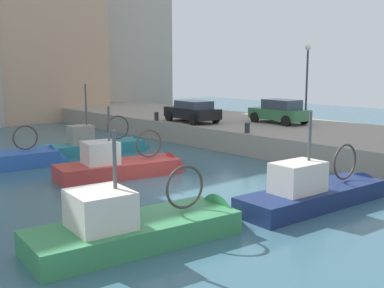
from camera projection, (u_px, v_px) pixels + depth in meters
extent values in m
plane|color=#386070|center=(162.00, 184.00, 19.41)|extent=(80.00, 80.00, 0.00)
cube|color=#9E9384|center=(323.00, 141.00, 26.83)|extent=(9.00, 56.00, 1.20)
cube|color=navy|center=(313.00, 206.00, 16.34)|extent=(6.14, 2.13, 1.26)
cone|color=navy|center=(369.00, 191.00, 18.36)|extent=(1.01, 1.59, 1.53)
cube|color=#B2A893|center=(314.00, 190.00, 16.25)|extent=(5.89, 1.98, 0.08)
cube|color=beige|center=(298.00, 178.00, 15.65)|extent=(1.82, 1.25, 1.02)
cylinder|color=#4C4C51|center=(309.00, 152.00, 15.84)|extent=(0.10, 0.10, 2.69)
torus|color=#3F3833|center=(345.00, 162.00, 17.14)|extent=(1.32, 0.17, 1.32)
sphere|color=white|center=(256.00, 204.00, 15.97)|extent=(0.32, 0.32, 0.32)
cube|color=#BC3833|center=(119.00, 176.00, 20.73)|extent=(5.55, 2.79, 1.30)
cone|color=#BC3833|center=(179.00, 169.00, 22.24)|extent=(1.19, 1.79, 1.65)
cube|color=#896B4C|center=(118.00, 163.00, 20.64)|extent=(5.31, 2.61, 0.08)
cube|color=beige|center=(100.00, 153.00, 20.15)|extent=(1.58, 1.51, 0.97)
cylinder|color=#4C4C51|center=(109.00, 136.00, 20.24)|extent=(0.10, 0.10, 2.48)
torus|color=#3F3833|center=(149.00, 143.00, 21.26)|extent=(1.26, 0.31, 1.27)
sphere|color=white|center=(75.00, 172.00, 20.76)|extent=(0.32, 0.32, 0.32)
cone|color=#2D60B7|center=(61.00, 161.00, 24.00)|extent=(1.11, 1.88, 1.79)
torus|color=#3F3833|center=(25.00, 138.00, 22.84)|extent=(1.20, 0.23, 1.20)
cube|color=#388951|center=(136.00, 243.00, 12.89)|extent=(5.96, 2.69, 1.29)
cone|color=#388951|center=(228.00, 221.00, 14.73)|extent=(1.10, 1.95, 1.86)
cube|color=#B2A893|center=(135.00, 223.00, 12.80)|extent=(5.72, 2.50, 0.08)
cube|color=beige|center=(100.00, 210.00, 12.15)|extent=(1.62, 1.68, 1.00)
cylinder|color=#4C4C51|center=(115.00, 179.00, 12.28)|extent=(0.10, 0.10, 2.55)
torus|color=#3F3833|center=(185.00, 187.00, 13.60)|extent=(1.28, 0.22, 1.28)
sphere|color=white|center=(58.00, 237.00, 12.80)|extent=(0.32, 0.32, 0.32)
cube|color=teal|center=(92.00, 153.00, 26.22)|extent=(5.86, 2.43, 1.19)
cone|color=teal|center=(144.00, 148.00, 27.98)|extent=(1.09, 1.63, 1.52)
cube|color=#B2A893|center=(92.00, 144.00, 26.14)|extent=(5.62, 2.26, 0.08)
cube|color=gray|center=(80.00, 135.00, 25.71)|extent=(1.36, 1.25, 1.01)
cylinder|color=#4C4C51|center=(86.00, 114.00, 25.74)|extent=(0.10, 0.10, 3.25)
torus|color=#3F3833|center=(118.00, 127.00, 26.89)|extent=(1.35, 0.26, 1.35)
sphere|color=white|center=(56.00, 151.00, 26.02)|extent=(0.32, 0.32, 0.32)
cube|color=#387547|center=(279.00, 114.00, 29.78)|extent=(1.89, 3.94, 0.64)
cube|color=#384756|center=(282.00, 104.00, 29.53)|extent=(1.58, 2.24, 0.59)
cylinder|color=black|center=(255.00, 117.00, 30.35)|extent=(0.26, 0.65, 0.64)
cylinder|color=black|center=(272.00, 116.00, 31.34)|extent=(0.26, 0.65, 0.64)
cylinder|color=black|center=(286.00, 121.00, 28.30)|extent=(0.26, 0.65, 0.64)
cylinder|color=black|center=(304.00, 119.00, 29.29)|extent=(0.26, 0.65, 0.64)
cube|color=black|center=(192.00, 113.00, 30.41)|extent=(2.13, 4.09, 0.64)
cube|color=#384756|center=(194.00, 104.00, 30.16)|extent=(1.75, 2.35, 0.46)
cylinder|color=black|center=(169.00, 116.00, 31.02)|extent=(0.28, 0.66, 0.64)
cylinder|color=black|center=(191.00, 115.00, 32.03)|extent=(0.28, 0.66, 0.64)
cylinder|color=black|center=(193.00, 120.00, 28.87)|extent=(0.28, 0.66, 0.64)
cylinder|color=black|center=(216.00, 118.00, 29.89)|extent=(0.28, 0.66, 0.64)
cylinder|color=#2D2D33|center=(247.00, 128.00, 25.46)|extent=(0.28, 0.28, 0.55)
cylinder|color=#2D2D33|center=(156.00, 116.00, 31.38)|extent=(0.28, 0.28, 0.55)
cylinder|color=#38383D|center=(307.00, 87.00, 29.05)|extent=(0.12, 0.12, 4.50)
sphere|color=#F2EACC|center=(308.00, 47.00, 28.67)|extent=(0.36, 0.36, 0.36)
cube|color=#B2A899|center=(117.00, 51.00, 50.65)|extent=(9.62, 6.60, 12.74)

